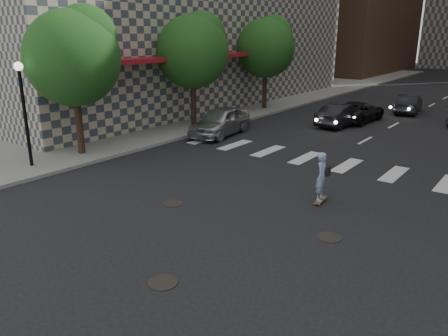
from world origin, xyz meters
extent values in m
plane|color=black|center=(0.00, 0.00, 0.00)|extent=(160.00, 160.00, 0.00)
cube|color=gray|center=(-14.50, 20.00, 0.07)|extent=(13.00, 80.00, 0.15)
cube|color=black|center=(-11.20, 10.00, 2.00)|extent=(0.30, 14.00, 4.00)
cube|color=maroon|center=(-10.40, 10.00, 4.10)|extent=(1.60, 14.00, 0.25)
cylinder|color=black|center=(-9.50, 0.50, 2.15)|extent=(0.14, 0.14, 4.00)
sphere|color=#F2EACC|center=(-9.50, 0.50, 4.25)|extent=(0.36, 0.36, 0.36)
cylinder|color=#382619|center=(-9.50, 3.00, 1.55)|extent=(0.32, 0.32, 2.80)
sphere|color=#1B4517|center=(-9.50, 3.00, 4.45)|extent=(4.20, 4.20, 4.20)
sphere|color=#1B4517|center=(-9.30, 3.60, 5.35)|extent=(2.80, 2.80, 2.80)
cylinder|color=#382619|center=(-9.50, 11.00, 1.55)|extent=(0.32, 0.32, 2.80)
sphere|color=#1B4517|center=(-9.50, 11.00, 4.45)|extent=(4.20, 4.20, 4.20)
sphere|color=#1B4517|center=(-9.30, 11.60, 5.35)|extent=(2.80, 2.80, 2.80)
cylinder|color=#382619|center=(-9.50, 19.00, 1.55)|extent=(0.32, 0.32, 2.80)
sphere|color=#1B4517|center=(-9.50, 19.00, 4.45)|extent=(4.20, 4.20, 4.20)
sphere|color=#1B4517|center=(-9.30, 19.60, 5.35)|extent=(2.80, 2.80, 2.80)
cylinder|color=black|center=(1.20, -2.50, 0.01)|extent=(0.70, 0.70, 0.02)
cylinder|color=black|center=(-2.00, 1.20, 0.01)|extent=(0.70, 0.70, 0.02)
cylinder|color=black|center=(3.30, 2.00, 0.01)|extent=(0.70, 0.70, 0.02)
cube|color=brown|center=(1.93, 4.34, 0.08)|extent=(0.32, 0.90, 0.02)
cylinder|color=green|center=(1.89, 4.01, 0.03)|extent=(0.04, 0.06, 0.06)
cylinder|color=green|center=(2.05, 4.03, 0.03)|extent=(0.04, 0.06, 0.06)
cylinder|color=green|center=(1.81, 4.64, 0.03)|extent=(0.04, 0.06, 0.06)
cylinder|color=green|center=(1.97, 4.66, 0.03)|extent=(0.04, 0.06, 0.06)
imported|color=#97A5DD|center=(1.93, 4.34, 0.92)|extent=(0.47, 0.65, 1.66)
cube|color=black|center=(2.10, 4.41, 1.13)|extent=(0.13, 0.28, 0.31)
imported|color=#ACAFB3|center=(-6.99, 10.36, 0.78)|extent=(2.44, 4.81, 1.57)
imported|color=black|center=(-2.58, 16.79, 0.68)|extent=(1.80, 4.22, 1.35)
imported|color=black|center=(-2.32, 18.96, 0.64)|extent=(2.42, 4.72, 1.28)
imported|color=black|center=(-0.52, 24.00, 0.66)|extent=(1.90, 4.17, 1.32)
camera|label=1|loc=(7.65, -8.70, 5.54)|focal=35.00mm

